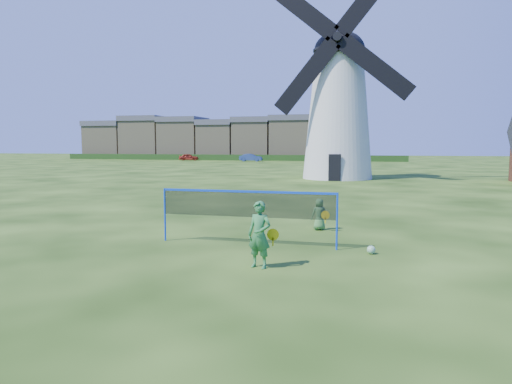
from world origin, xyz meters
The scene contains 10 objects.
ground centered at (0.00, 0.00, 0.00)m, with size 220.00×220.00×0.00m, color black.
windmill centered at (0.56, 26.69, 5.95)m, with size 11.66×5.66×16.76m.
badminton_net centered at (-0.03, 0.39, 1.14)m, with size 5.05×0.05×1.55m.
player_girl centered at (0.88, -1.87, 0.77)m, with size 0.74×0.49×1.54m.
player_boy centered at (1.69, 3.20, 0.53)m, with size 0.66×0.49×1.05m.
play_ball centered at (3.37, 0.13, 0.11)m, with size 0.22×0.22×0.22m, color green.
terraced_houses centered at (-25.97, 72.00, 3.93)m, with size 52.21×8.40×8.24m.
hedge centered at (-22.00, 66.00, 0.50)m, with size 62.00×0.80×1.00m, color #193814.
car_left centered at (-27.73, 63.58, 0.58)m, with size 1.38×3.43×1.17m, color maroon.
car_right centered at (-16.10, 62.04, 0.62)m, with size 1.31×3.77×1.24m, color navy.
Camera 1 is at (3.34, -12.00, 2.84)m, focal length 32.48 mm.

